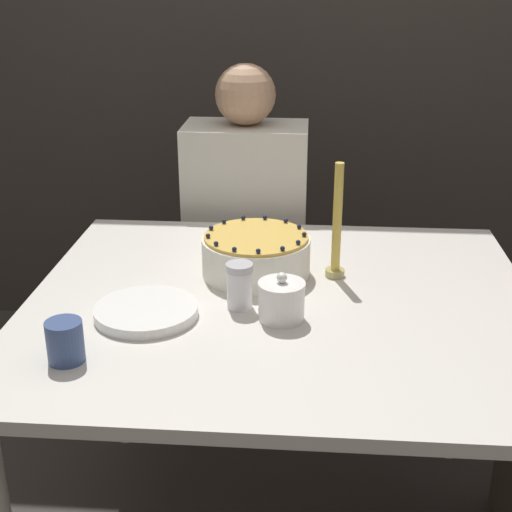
{
  "coord_description": "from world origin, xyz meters",
  "views": [
    {
      "loc": [
        0.06,
        -1.53,
        1.51
      ],
      "look_at": [
        -0.07,
        0.15,
        0.82
      ],
      "focal_mm": 50.0,
      "sensor_mm": 36.0,
      "label": 1
    }
  ],
  "objects": [
    {
      "name": "candle",
      "position": [
        0.13,
        0.15,
        0.89
      ],
      "size": [
        0.05,
        0.05,
        0.3
      ],
      "color": "tan",
      "rests_on": "dining_table"
    },
    {
      "name": "sugar_bowl",
      "position": [
        0.01,
        -0.1,
        0.82
      ],
      "size": [
        0.11,
        0.11,
        0.11
      ],
      "color": "white",
      "rests_on": "dining_table"
    },
    {
      "name": "cake",
      "position": [
        -0.07,
        0.15,
        0.83
      ],
      "size": [
        0.28,
        0.28,
        0.12
      ],
      "color": "white",
      "rests_on": "dining_table"
    },
    {
      "name": "wall_behind",
      "position": [
        0.0,
        1.4,
        1.3
      ],
      "size": [
        8.0,
        0.05,
        2.6
      ],
      "color": "#38332D",
      "rests_on": "ground_plane"
    },
    {
      "name": "cup",
      "position": [
        -0.42,
        -0.32,
        0.82
      ],
      "size": [
        0.07,
        0.07,
        0.09
      ],
      "color": "#384C7F",
      "rests_on": "dining_table"
    },
    {
      "name": "sugar_shaker",
      "position": [
        -0.09,
        -0.05,
        0.83
      ],
      "size": [
        0.06,
        0.06,
        0.11
      ],
      "color": "white",
      "rests_on": "dining_table"
    },
    {
      "name": "person_man_blue_shirt",
      "position": [
        -0.15,
        0.73,
        0.53
      ],
      "size": [
        0.4,
        0.34,
        1.23
      ],
      "rotation": [
        0.0,
        0.0,
        3.14
      ],
      "color": "#473D33",
      "rests_on": "ground_plane"
    },
    {
      "name": "dining_table",
      "position": [
        0.0,
        0.0,
        0.65
      ],
      "size": [
        1.21,
        1.06,
        0.77
      ],
      "color": "beige",
      "rests_on": "ground_plane"
    },
    {
      "name": "plate_stack",
      "position": [
        -0.3,
        -0.11,
        0.78
      ],
      "size": [
        0.24,
        0.24,
        0.02
      ],
      "color": "white",
      "rests_on": "dining_table"
    }
  ]
}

